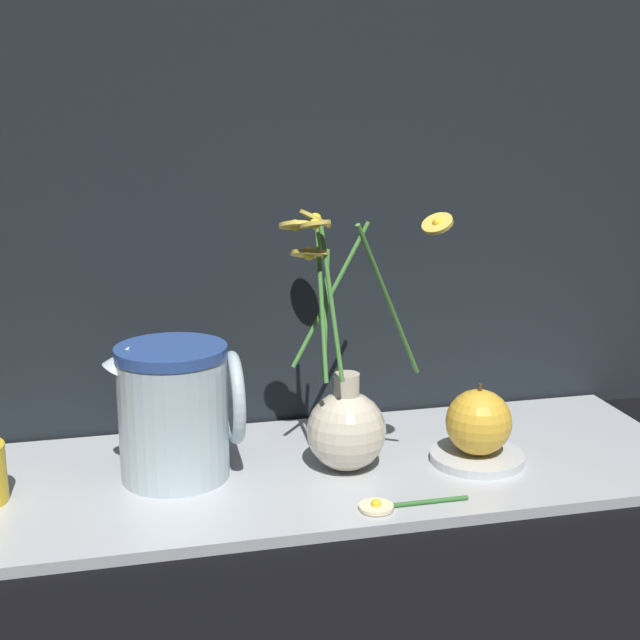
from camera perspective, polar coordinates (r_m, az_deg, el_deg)
ground_plane at (r=1.03m, az=-0.65°, el=-10.01°), size 6.00×6.00×0.00m
shelf at (r=1.03m, az=-0.65°, el=-9.70°), size 0.89×0.31×0.01m
vase_with_flowers at (r=1.00m, az=1.63°, el=-6.25°), size 0.16×0.22×0.30m
ceramic_pitcher at (r=0.99m, az=-9.18°, el=-5.49°), size 0.15×0.12×0.16m
saucer_plate at (r=1.06m, az=10.02°, el=-8.64°), size 0.11×0.11×0.01m
orange_fruit at (r=1.04m, az=10.12°, el=-6.45°), size 0.08×0.08×0.08m
loose_daisy at (r=0.93m, az=4.44°, el=-11.74°), size 0.12×0.04×0.01m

